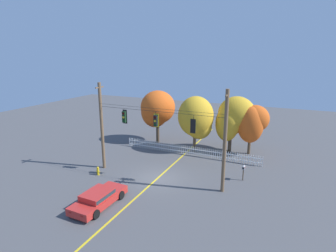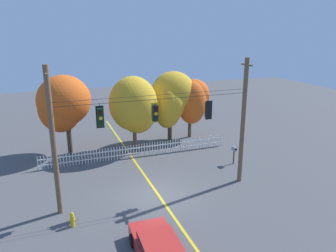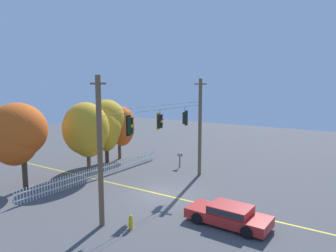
{
  "view_description": "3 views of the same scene",
  "coord_description": "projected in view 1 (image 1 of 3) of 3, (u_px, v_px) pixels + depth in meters",
  "views": [
    {
      "loc": [
        10.07,
        -20.07,
        10.7
      ],
      "look_at": [
        0.96,
        0.11,
        4.88
      ],
      "focal_mm": 29.36,
      "sensor_mm": 36.0,
      "label": 1
    },
    {
      "loc": [
        -5.78,
        -17.36,
        9.93
      ],
      "look_at": [
        0.66,
        0.05,
        4.39
      ],
      "focal_mm": 35.07,
      "sensor_mm": 36.0,
      "label": 2
    },
    {
      "loc": [
        -17.4,
        -11.98,
        7.73
      ],
      "look_at": [
        0.37,
        -0.32,
        4.89
      ],
      "focal_mm": 33.11,
      "sensor_mm": 36.0,
      "label": 3
    }
  ],
  "objects": [
    {
      "name": "traffic_signal_westbound_side",
      "position": [
        193.0,
        126.0,
        21.81
      ],
      "size": [
        0.43,
        0.38,
        1.47
      ],
      "color": "black"
    },
    {
      "name": "autumn_maple_far_west",
      "position": [
        252.0,
        122.0,
        29.3
      ],
      "size": [
        3.26,
        2.83,
        5.49
      ],
      "color": "brown",
      "rests_on": "ground"
    },
    {
      "name": "ground",
      "position": [
        158.0,
        178.0,
        24.42
      ],
      "size": [
        80.0,
        80.0,
        0.0
      ],
      "primitive_type": "plane",
      "color": "#4C4C4F"
    },
    {
      "name": "autumn_oak_far_east",
      "position": [
        233.0,
        118.0,
        30.11
      ],
      "size": [
        4.16,
        3.62,
        6.28
      ],
      "color": "#473828",
      "rests_on": "ground"
    },
    {
      "name": "autumn_maple_mid",
      "position": [
        196.0,
        119.0,
        30.47
      ],
      "size": [
        3.98,
        3.87,
        6.26
      ],
      "color": "brown",
      "rests_on": "ground"
    },
    {
      "name": "parked_car",
      "position": [
        99.0,
        198.0,
        19.87
      ],
      "size": [
        2.13,
        4.68,
        1.15
      ],
      "color": "red",
      "rests_on": "ground"
    },
    {
      "name": "traffic_signal_eastbound_side",
      "position": [
        156.0,
        121.0,
        23.15
      ],
      "size": [
        0.43,
        0.38,
        1.39
      ],
      "color": "black"
    },
    {
      "name": "lane_centerline_stripe",
      "position": [
        158.0,
        178.0,
        24.42
      ],
      "size": [
        0.16,
        36.0,
        0.01
      ],
      "primitive_type": "cube",
      "color": "gold",
      "rests_on": "ground"
    },
    {
      "name": "autumn_maple_near_fence",
      "position": [
        157.0,
        109.0,
        33.67
      ],
      "size": [
        4.24,
        4.15,
        6.44
      ],
      "color": "#473828",
      "rests_on": "ground"
    },
    {
      "name": "roadside_mailbox",
      "position": [
        244.0,
        168.0,
        23.73
      ],
      "size": [
        0.25,
        0.44,
        1.37
      ],
      "color": "brown",
      "rests_on": "ground"
    },
    {
      "name": "signal_support_span",
      "position": [
        157.0,
        133.0,
        23.35
      ],
      "size": [
        11.89,
        1.1,
        8.24
      ],
      "color": "brown",
      "rests_on": "ground"
    },
    {
      "name": "traffic_signal_northbound_secondary",
      "position": [
        124.0,
        117.0,
        24.39
      ],
      "size": [
        0.43,
        0.38,
        1.4
      ],
      "color": "black"
    },
    {
      "name": "white_picket_fence",
      "position": [
        189.0,
        151.0,
        29.83
      ],
      "size": [
        15.28,
        0.06,
        1.05
      ],
      "color": "white",
      "rests_on": "ground"
    },
    {
      "name": "fire_hydrant",
      "position": [
        98.0,
        171.0,
        24.99
      ],
      "size": [
        0.38,
        0.22,
        0.8
      ],
      "color": "gold",
      "rests_on": "ground"
    }
  ]
}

